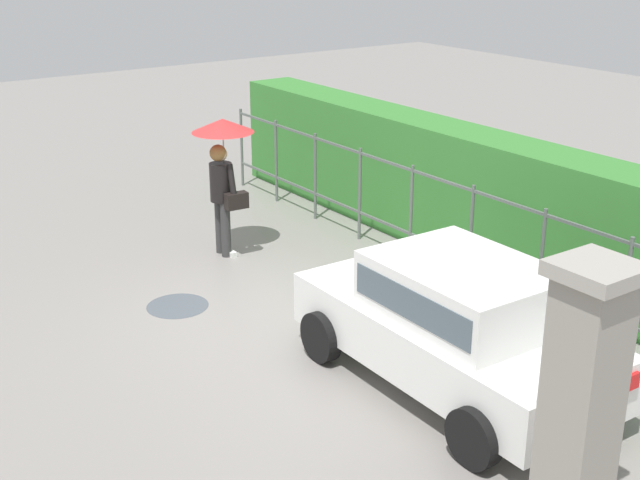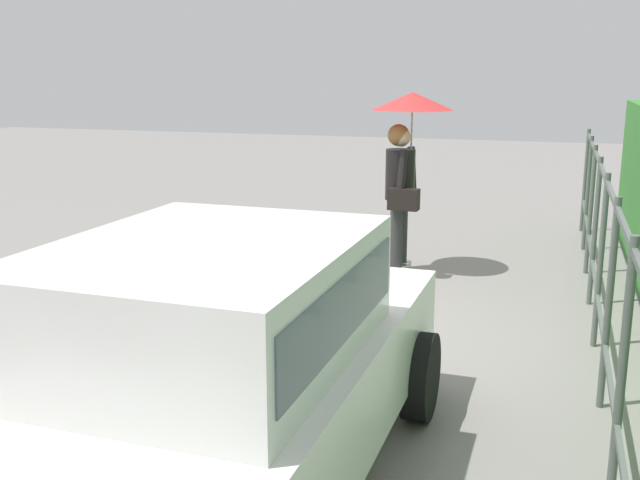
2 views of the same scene
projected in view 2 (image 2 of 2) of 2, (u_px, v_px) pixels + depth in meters
ground_plane at (291, 330)px, 6.72m from camera, size 40.00×40.00×0.00m
car at (219, 361)px, 3.91m from camera, size 3.76×1.90×1.48m
pedestrian at (407, 143)px, 8.40m from camera, size 0.93×0.93×2.08m
fence_section at (601, 253)px, 6.15m from camera, size 9.93×0.05×1.50m
puddle_near at (240, 291)px, 7.92m from camera, size 0.82×0.82×0.00m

